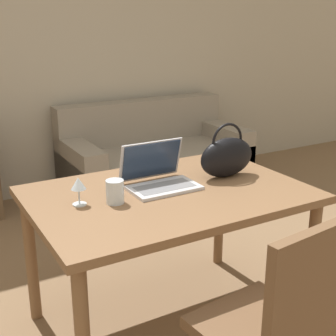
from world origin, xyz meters
TOP-DOWN VIEW (x-y plane):
  - wall_back at (0.00, 2.91)m, footprint 10.00×0.06m
  - dining_table at (0.09, 0.62)m, footprint 1.34×0.91m
  - chair at (0.08, -0.20)m, footprint 0.49×0.49m
  - couch at (0.99, 2.46)m, footprint 1.68×0.81m
  - laptop at (0.09, 0.72)m, footprint 0.34×0.28m
  - drinking_glass at (-0.20, 0.61)m, footprint 0.08×0.08m
  - wine_glass at (-0.35, 0.67)m, footprint 0.07×0.07m
  - handbag at (0.47, 0.66)m, footprint 0.32×0.12m

SIDE VIEW (x-z plane):
  - couch at x=0.99m, z-range -0.12..0.70m
  - chair at x=0.08m, z-range 0.05..0.99m
  - dining_table at x=0.09m, z-range 0.29..1.04m
  - drinking_glass at x=-0.20m, z-range 0.75..0.86m
  - laptop at x=0.09m, z-range 0.70..0.92m
  - wine_glass at x=-0.35m, z-range 0.78..0.91m
  - handbag at x=0.47m, z-range 0.72..1.01m
  - wall_back at x=0.00m, z-range 0.00..2.70m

